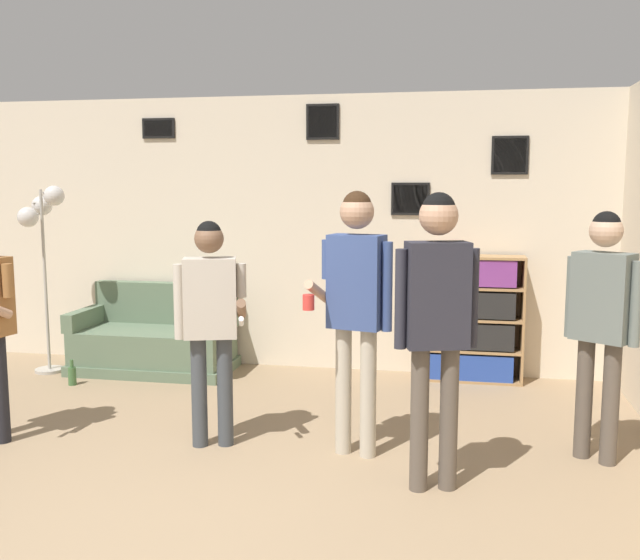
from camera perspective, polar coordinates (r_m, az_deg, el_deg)
The scene contains 10 objects.
wall_back at distance 7.13m, azimuth -2.03°, elevation 3.77°, with size 8.55×0.08×2.70m.
couch at distance 7.30m, azimuth -13.02°, elevation -4.83°, with size 1.55×0.80×0.84m.
bookshelf at distance 6.83m, azimuth 12.05°, elevation -3.05°, with size 0.94×0.30×1.18m.
floor_lamp at distance 7.38m, azimuth -21.33°, elevation 4.04°, with size 0.40×0.44×1.83m.
person_player_foreground_center at distance 4.99m, azimuth -8.76°, elevation -2.46°, with size 0.56×0.41×1.59m.
person_watcher_holding_cup at distance 4.74m, azimuth 2.91°, elevation -1.05°, with size 0.56×0.41×1.80m.
person_spectator_near_bookshelf at distance 4.24m, azimuth 9.31°, elevation -2.22°, with size 0.48×0.29×1.79m.
person_spectator_far_right at distance 5.00m, azimuth 21.63°, elevation -2.26°, with size 0.42×0.37×1.67m.
bottle_on_floor at distance 7.01m, azimuth -19.22°, elevation -7.20°, with size 0.07×0.07×0.24m.
drinking_cup at distance 6.74m, azimuth 10.47°, elevation 2.41°, with size 0.08×0.08×0.11m.
Camera 1 is at (1.60, -2.93, 1.83)m, focal length 40.00 mm.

